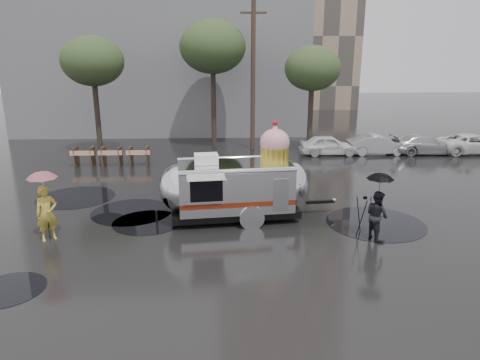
{
  "coord_description": "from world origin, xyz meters",
  "views": [
    {
      "loc": [
        0.54,
        -13.28,
        5.69
      ],
      "look_at": [
        1.16,
        1.51,
        1.46
      ],
      "focal_mm": 32.0,
      "sensor_mm": 36.0,
      "label": 1
    }
  ],
  "objects_px": {
    "tripod": "(364,213)",
    "person_right": "(377,215)",
    "airstream_trailer": "(237,185)",
    "person_left": "(47,213)"
  },
  "relations": [
    {
      "from": "person_right",
      "to": "airstream_trailer",
      "type": "bearing_deg",
      "value": 44.21
    },
    {
      "from": "person_left",
      "to": "tripod",
      "type": "height_order",
      "value": "person_left"
    },
    {
      "from": "tripod",
      "to": "person_left",
      "type": "bearing_deg",
      "value": -176.33
    },
    {
      "from": "airstream_trailer",
      "to": "person_left",
      "type": "height_order",
      "value": "airstream_trailer"
    },
    {
      "from": "tripod",
      "to": "person_right",
      "type": "bearing_deg",
      "value": -46.95
    },
    {
      "from": "person_left",
      "to": "tripod",
      "type": "distance_m",
      "value": 10.29
    },
    {
      "from": "airstream_trailer",
      "to": "person_right",
      "type": "height_order",
      "value": "airstream_trailer"
    },
    {
      "from": "airstream_trailer",
      "to": "tripod",
      "type": "height_order",
      "value": "airstream_trailer"
    },
    {
      "from": "person_left",
      "to": "tripod",
      "type": "bearing_deg",
      "value": -33.61
    },
    {
      "from": "person_right",
      "to": "tripod",
      "type": "bearing_deg",
      "value": 18.72
    }
  ]
}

